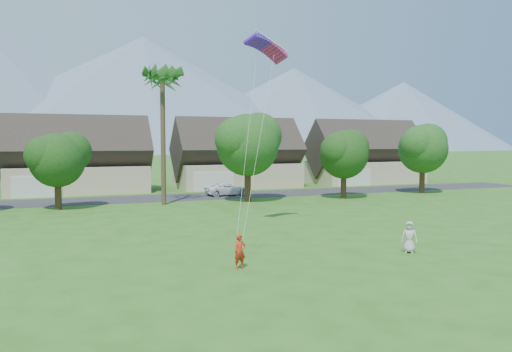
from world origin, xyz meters
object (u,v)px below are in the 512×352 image
parafoil_kite (266,46)px  watcher (409,237)px  parked_car (228,189)px  kite_flyer (240,252)px

parafoil_kite → watcher: bearing=-91.1°
watcher → parked_car: (-0.47, 29.79, -0.15)m
watcher → parafoil_kite: (-4.42, 9.12, 11.14)m
watcher → parafoil_kite: size_ratio=0.46×
watcher → parked_car: 29.79m
kite_flyer → parked_car: 31.04m
parked_car → parafoil_kite: parafoil_kite is taller
parked_car → parafoil_kite: bearing=165.0°
kite_flyer → watcher: (9.34, -0.04, 0.04)m
kite_flyer → parked_car: (8.87, 29.74, -0.12)m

